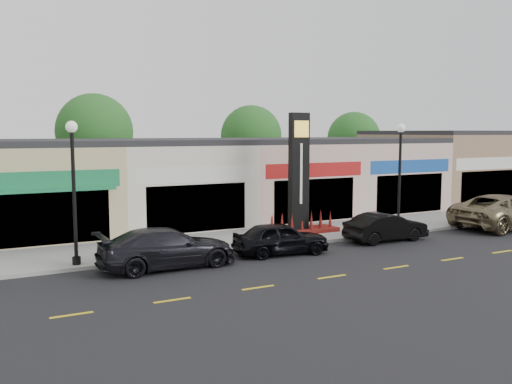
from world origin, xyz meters
TOP-DOWN VIEW (x-y plane):
  - ground at (0.00, 0.00)m, footprint 120.00×120.00m
  - sidewalk at (0.00, 4.35)m, footprint 52.00×4.30m
  - curb at (0.00, 2.10)m, footprint 52.00×0.20m
  - shop_beige at (-8.50, 11.46)m, footprint 7.00×10.85m
  - shop_cream at (-1.50, 11.47)m, footprint 7.00×10.01m
  - shop_pink_w at (5.50, 11.47)m, footprint 7.00×10.01m
  - shop_pink_e at (12.50, 11.47)m, footprint 7.00×10.01m
  - shop_tan at (19.50, 11.48)m, footprint 7.00×10.01m
  - tree_rear_west at (-4.00, 19.50)m, footprint 5.20×5.20m
  - tree_rear_mid at (8.00, 19.50)m, footprint 4.80×4.80m
  - tree_rear_east at (18.00, 19.50)m, footprint 4.60×4.60m
  - lamp_west_near at (-8.00, 2.50)m, footprint 0.44×0.44m
  - lamp_east_near at (8.00, 2.50)m, footprint 0.44×0.44m
  - pylon_sign at (3.00, 4.20)m, footprint 4.20×1.30m
  - car_dark_sedan at (-4.86, 1.01)m, footprint 2.29×5.38m
  - car_black_sedan at (0.16, 1.00)m, footprint 2.12×4.27m
  - car_black_conv at (6.02, 1.14)m, footprint 1.45×4.14m
  - car_gold_suv at (14.27, 1.08)m, footprint 3.55×6.80m

SIDE VIEW (x-z plane):
  - ground at x=0.00m, z-range 0.00..0.00m
  - sidewalk at x=0.00m, z-range 0.00..0.15m
  - curb at x=0.00m, z-range 0.00..0.15m
  - car_black_conv at x=6.02m, z-range 0.00..1.37m
  - car_black_sedan at x=0.16m, z-range 0.00..1.40m
  - car_dark_sedan at x=-4.86m, z-range 0.00..1.55m
  - car_gold_suv at x=14.27m, z-range 0.00..1.83m
  - pylon_sign at x=3.00m, z-range -0.73..5.27m
  - shop_cream at x=-1.50m, z-range 0.00..4.80m
  - shop_pink_w at x=5.50m, z-range 0.00..4.80m
  - shop_pink_e at x=12.50m, z-range 0.00..4.80m
  - shop_beige at x=-8.50m, z-range 0.00..4.80m
  - shop_tan at x=19.50m, z-range 0.00..5.30m
  - lamp_west_near at x=-8.00m, z-range 0.74..6.21m
  - lamp_east_near at x=8.00m, z-range 0.74..6.21m
  - tree_rear_east at x=18.00m, z-range 1.16..8.10m
  - tree_rear_mid at x=8.00m, z-range 1.24..8.53m
  - tree_rear_west at x=-4.00m, z-range 1.30..9.13m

